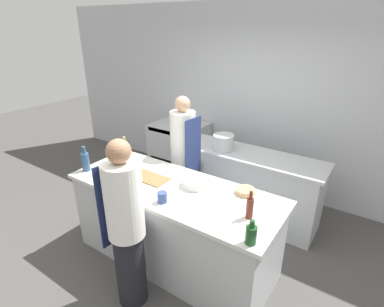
{
  "coord_description": "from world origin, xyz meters",
  "views": [
    {
      "loc": [
        1.67,
        -2.11,
        2.47
      ],
      "look_at": [
        0.0,
        0.35,
        1.18
      ],
      "focal_mm": 28.0,
      "sensor_mm": 36.0,
      "label": 1
    }
  ],
  "objects": [
    {
      "name": "ground_plane",
      "position": [
        0.0,
        0.0,
        0.0
      ],
      "size": [
        16.0,
        16.0,
        0.0
      ],
      "primitive_type": "plane",
      "color": "#4C4947"
    },
    {
      "name": "wall_back",
      "position": [
        0.0,
        2.13,
        1.4
      ],
      "size": [
        8.0,
        0.06,
        2.8
      ],
      "color": "silver",
      "rests_on": "ground_plane"
    },
    {
      "name": "prep_counter",
      "position": [
        0.0,
        0.0,
        0.47
      ],
      "size": [
        2.28,
        0.88,
        0.93
      ],
      "color": "#B7BABC",
      "rests_on": "ground_plane"
    },
    {
      "name": "pass_counter",
      "position": [
        0.3,
        1.25,
        0.47
      ],
      "size": [
        1.95,
        0.59,
        0.93
      ],
      "color": "#B7BABC",
      "rests_on": "ground_plane"
    },
    {
      "name": "oven_range",
      "position": [
        -1.19,
        1.71,
        0.47
      ],
      "size": [
        0.85,
        0.73,
        0.94
      ],
      "color": "#B7BABC",
      "rests_on": "ground_plane"
    },
    {
      "name": "chef_at_prep_near",
      "position": [
        -0.01,
        -0.66,
        0.84
      ],
      "size": [
        0.35,
        0.34,
        1.66
      ],
      "rotation": [
        0.0,
        0.0,
        1.45
      ],
      "color": "black",
      "rests_on": "ground_plane"
    },
    {
      "name": "chef_at_stove",
      "position": [
        -0.41,
        0.76,
        0.85
      ],
      "size": [
        0.34,
        0.32,
        1.68
      ],
      "rotation": [
        0.0,
        0.0,
        -1.64
      ],
      "color": "black",
      "rests_on": "ground_plane"
    },
    {
      "name": "bottle_olive_oil",
      "position": [
        -0.99,
        0.3,
        1.03
      ],
      "size": [
        0.08,
        0.08,
        0.25
      ],
      "color": "#B2A84C",
      "rests_on": "prep_counter"
    },
    {
      "name": "bottle_vinegar",
      "position": [
        -1.05,
        -0.25,
        1.05
      ],
      "size": [
        0.09,
        0.09,
        0.29
      ],
      "color": "#2D5175",
      "rests_on": "prep_counter"
    },
    {
      "name": "bottle_wine",
      "position": [
        1.01,
        -0.35,
        1.01
      ],
      "size": [
        0.09,
        0.09,
        0.21
      ],
      "color": "#19471E",
      "rests_on": "prep_counter"
    },
    {
      "name": "bottle_cooking_oil",
      "position": [
        0.87,
        -0.05,
        1.04
      ],
      "size": [
        0.06,
        0.06,
        0.26
      ],
      "color": "#5B2319",
      "rests_on": "prep_counter"
    },
    {
      "name": "bowl_mixing_large",
      "position": [
        0.18,
        0.15,
        0.97
      ],
      "size": [
        0.28,
        0.28,
        0.07
      ],
      "color": "white",
      "rests_on": "prep_counter"
    },
    {
      "name": "bowl_prep_small",
      "position": [
        -0.69,
        -0.16,
        0.97
      ],
      "size": [
        0.27,
        0.27,
        0.07
      ],
      "color": "navy",
      "rests_on": "prep_counter"
    },
    {
      "name": "bowl_ceramic_blue",
      "position": [
        -0.89,
        0.11,
        0.97
      ],
      "size": [
        0.25,
        0.25,
        0.09
      ],
      "color": "navy",
      "rests_on": "prep_counter"
    },
    {
      "name": "bowl_wooden_salad",
      "position": [
        0.67,
        0.3,
        0.96
      ],
      "size": [
        0.19,
        0.19,
        0.05
      ],
      "color": "tan",
      "rests_on": "prep_counter"
    },
    {
      "name": "cup",
      "position": [
        0.09,
        -0.28,
        0.98
      ],
      "size": [
        0.09,
        0.09,
        0.1
      ],
      "color": "#33477F",
      "rests_on": "prep_counter"
    },
    {
      "name": "cutting_board",
      "position": [
        -0.33,
        0.01,
        0.94
      ],
      "size": [
        0.44,
        0.23,
        0.01
      ],
      "color": "olive",
      "rests_on": "prep_counter"
    },
    {
      "name": "stockpot",
      "position": [
        -0.06,
        1.17,
        1.04
      ],
      "size": [
        0.28,
        0.28,
        0.21
      ],
      "color": "#B7BABC",
      "rests_on": "pass_counter"
    }
  ]
}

